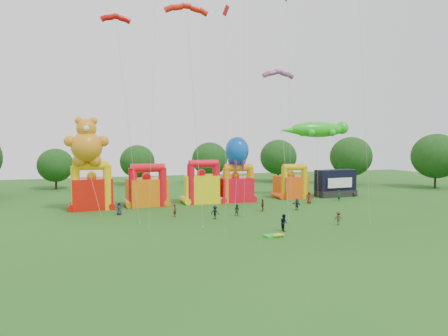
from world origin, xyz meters
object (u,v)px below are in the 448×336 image
object	(u,v)px
stage_trailer	(336,183)
spectator_0	(119,208)
octopus_kite	(237,161)
spectator_4	(263,205)
gecko_kite	(317,146)
bouncy_castle_0	(92,191)
bouncy_castle_2	(202,186)
teddy_bear_kite	(89,159)

from	to	relation	value
stage_trailer	spectator_0	distance (m)	38.66
octopus_kite	spectator_4	xyz separation A→B (m)	(0.89, -8.42, -5.94)
octopus_kite	spectator_0	bearing A→B (deg)	-164.83
stage_trailer	gecko_kite	xyz separation A→B (m)	(-3.88, -0.07, 6.66)
stage_trailer	gecko_kite	world-z (taller)	gecko_kite
bouncy_castle_0	spectator_0	distance (m)	7.08
octopus_kite	bouncy_castle_2	bearing A→B (deg)	163.15
teddy_bear_kite	octopus_kite	xyz separation A→B (m)	(22.43, 1.98, -0.70)
bouncy_castle_2	stage_trailer	xyz separation A→B (m)	(24.80, -0.08, -0.32)
bouncy_castle_2	gecko_kite	distance (m)	21.86
octopus_kite	spectator_0	world-z (taller)	octopus_kite
gecko_kite	spectator_0	bearing A→B (deg)	-169.15
octopus_kite	spectator_4	distance (m)	10.35
stage_trailer	teddy_bear_kite	bearing A→B (deg)	-175.17
spectator_4	gecko_kite	bearing A→B (deg)	161.86
stage_trailer	spectator_4	xyz separation A→B (m)	(-18.50, -9.98, -1.44)
stage_trailer	bouncy_castle_2	bearing A→B (deg)	179.82
bouncy_castle_2	gecko_kite	size ratio (longest dim) A/B	0.51
bouncy_castle_2	teddy_bear_kite	xyz separation A→B (m)	(-17.02, -3.61, 4.88)
bouncy_castle_2	spectator_4	xyz separation A→B (m)	(6.29, -10.06, -1.77)
bouncy_castle_2	spectator_4	distance (m)	12.00
bouncy_castle_0	teddy_bear_kite	size ratio (longest dim) A/B	0.53
bouncy_castle_0	stage_trailer	xyz separation A→B (m)	(41.59, 0.75, -0.36)
teddy_bear_kite	spectator_0	size ratio (longest dim) A/B	7.70
gecko_kite	bouncy_castle_2	bearing A→B (deg)	179.60
teddy_bear_kite	spectator_0	xyz separation A→B (m)	(3.75, -3.09, -6.66)
stage_trailer	teddy_bear_kite	distance (m)	42.29
spectator_0	spectator_4	size ratio (longest dim) A/B	0.98
bouncy_castle_0	teddy_bear_kite	distance (m)	5.59
stage_trailer	spectator_4	distance (m)	21.07
bouncy_castle_0	stage_trailer	bearing A→B (deg)	1.04
gecko_kite	spectator_0	size ratio (longest dim) A/B	7.84
octopus_kite	bouncy_castle_0	bearing A→B (deg)	177.92
bouncy_castle_0	gecko_kite	size ratio (longest dim) A/B	0.52
spectator_0	teddy_bear_kite	bearing A→B (deg)	135.78
bouncy_castle_2	spectator_0	world-z (taller)	bouncy_castle_2
bouncy_castle_0	stage_trailer	size ratio (longest dim) A/B	0.94
gecko_kite	spectator_4	distance (m)	19.44
stage_trailer	spectator_0	size ratio (longest dim) A/B	4.34
octopus_kite	spectator_4	world-z (taller)	octopus_kite
gecko_kite	octopus_kite	world-z (taller)	gecko_kite
bouncy_castle_0	gecko_kite	xyz separation A→B (m)	(37.71, 0.68, 6.30)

